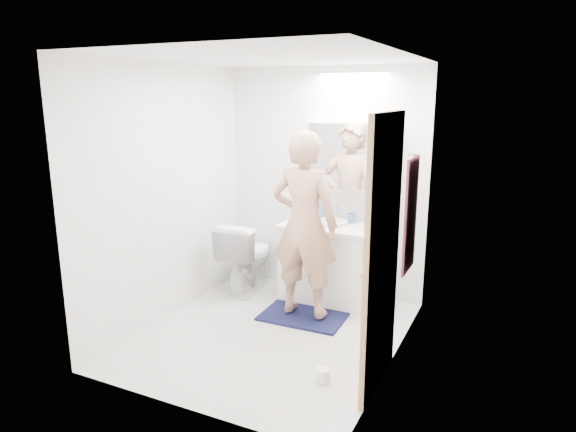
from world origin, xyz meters
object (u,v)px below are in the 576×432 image
Objects in this scene: person at (304,225)px; soap_bottle_a at (308,208)px; toilet at (247,255)px; toilet_paper_roll at (322,375)px; vanity_cabinet at (328,264)px; medicine_cabinet at (349,156)px; soap_bottle_b at (319,211)px; toothbrush_cup at (351,218)px.

person is 7.96× the size of soap_bottle_a.
toilet_paper_roll is (1.44, -1.37, -0.34)m from toilet.
medicine_cabinet reaches higher than vanity_cabinet.
vanity_cabinet is 8.18× the size of toilet_paper_roll.
toilet is 3.56× the size of soap_bottle_a.
soap_bottle_a reaches higher than toilet_paper_roll.
soap_bottle_a is at bearing -165.32° from soap_bottle_b.
soap_bottle_b is (-0.18, 0.18, 0.52)m from vanity_cabinet.
vanity_cabinet is 4.97× the size of soap_bottle_b.
toothbrush_cup is 0.97× the size of toilet_paper_roll.
toilet_paper_roll is (0.41, -1.69, -1.45)m from medicine_cabinet.
vanity_cabinet is at bearing -177.11° from toilet.
toilet_paper_roll is (0.83, -1.63, -0.88)m from soap_bottle_a.
soap_bottle_a is 2.01× the size of toilet_paper_roll.
person is (0.86, -0.39, 0.53)m from toilet.
person is 0.70m from soap_bottle_b.
soap_bottle_a is at bearing 153.03° from vanity_cabinet.
soap_bottle_a reaches higher than vanity_cabinet.
soap_bottle_a is at bearing -171.94° from medicine_cabinet.
medicine_cabinet is at bearing 138.03° from toothbrush_cup.
person reaches higher than toothbrush_cup.
toilet is at bearing -156.65° from soap_bottle_a.
toilet is 0.45× the size of person.
soap_bottle_b reaches higher than toilet.
person is at bearing -69.69° from soap_bottle_a.
soap_bottle_a reaches higher than toothbrush_cup.
soap_bottle_a is at bearing 116.92° from toilet_paper_roll.
toilet reaches higher than vanity_cabinet.
toilet_paper_roll is at bearing 119.78° from person.
toilet is 7.39× the size of toothbrush_cup.
toilet reaches higher than toilet_paper_roll.
vanity_cabinet is at bearing -44.96° from soap_bottle_b.
medicine_cabinet reaches higher than person.
toilet is at bearing 136.53° from toilet_paper_roll.
medicine_cabinet is 3.98× the size of soap_bottle_a.
medicine_cabinet is at bearing 8.06° from soap_bottle_a.
toilet_paper_roll is (0.35, -1.64, -0.82)m from toothbrush_cup.
vanity_cabinet is 0.54m from toothbrush_cup.
medicine_cabinet is 0.71m from soap_bottle_a.
toilet_paper_roll is (0.59, -0.98, -0.88)m from person.
toilet is 0.94m from soap_bottle_b.
soap_bottle_b is 1.70× the size of toothbrush_cup.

